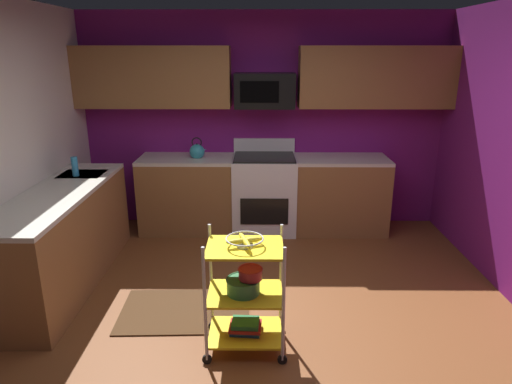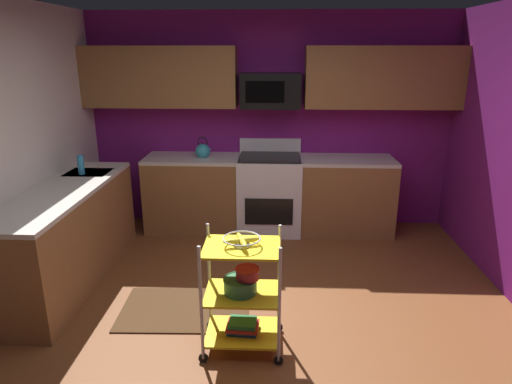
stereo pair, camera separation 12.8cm
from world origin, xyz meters
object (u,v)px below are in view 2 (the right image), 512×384
at_px(dish_soap_bottle, 81,165).
at_px(book_stack, 243,326).
at_px(mixing_bowl_small, 247,273).
at_px(fruit_bowl, 242,240).
at_px(oven_range, 269,193).
at_px(mixing_bowl_large, 240,285).
at_px(kettle, 203,151).
at_px(rolling_cart, 242,293).
at_px(microwave, 270,91).

bearing_deg(dish_soap_bottle, book_stack, -40.48).
distance_m(mixing_bowl_small, dish_soap_bottle, 2.41).
bearing_deg(book_stack, fruit_bowl, 33.69).
xyz_separation_m(oven_range, mixing_bowl_large, (-0.17, -2.36, 0.04)).
xyz_separation_m(fruit_bowl, mixing_bowl_large, (-0.01, 0.00, -0.36)).
distance_m(fruit_bowl, mixing_bowl_large, 0.36).
xyz_separation_m(kettle, dish_soap_bottle, (-1.14, -0.83, 0.02)).
bearing_deg(book_stack, mixing_bowl_large, 180.00).
xyz_separation_m(mixing_bowl_large, kettle, (-0.63, 2.36, 0.48)).
bearing_deg(oven_range, fruit_bowl, -93.84).
height_order(oven_range, fruit_bowl, oven_range).
bearing_deg(mixing_bowl_small, oven_range, 87.09).
bearing_deg(rolling_cart, book_stack, -146.31).
relative_size(microwave, fruit_bowl, 2.57).
distance_m(mixing_bowl_small, book_stack, 0.45).
xyz_separation_m(microwave, rolling_cart, (-0.16, -2.46, -1.25)).
bearing_deg(oven_range, mixing_bowl_small, -92.91).
relative_size(rolling_cart, kettle, 3.47).
distance_m(rolling_cart, mixing_bowl_large, 0.07).
distance_m(kettle, dish_soap_bottle, 1.41).
distance_m(fruit_bowl, dish_soap_bottle, 2.35).
height_order(microwave, fruit_bowl, microwave).
relative_size(rolling_cart, dish_soap_bottle, 4.57).
relative_size(fruit_bowl, book_stack, 1.10).
bearing_deg(book_stack, dish_soap_bottle, 139.52).
bearing_deg(dish_soap_bottle, mixing_bowl_large, -40.70).
relative_size(mixing_bowl_small, book_stack, 0.73).
xyz_separation_m(oven_range, rolling_cart, (-0.16, -2.36, -0.02)).
bearing_deg(mixing_bowl_large, kettle, 105.02).
relative_size(book_stack, kettle, 0.94).
xyz_separation_m(rolling_cart, mixing_bowl_small, (0.04, 0.00, 0.16)).
bearing_deg(book_stack, kettle, 105.33).
xyz_separation_m(rolling_cart, kettle, (-0.65, 2.36, 0.54)).
xyz_separation_m(rolling_cart, book_stack, (-0.00, -0.00, -0.28)).
distance_m(microwave, fruit_bowl, 2.60).
relative_size(microwave, kettle, 2.65).
relative_size(fruit_bowl, mixing_bowl_small, 1.49).
bearing_deg(dish_soap_bottle, fruit_bowl, -40.48).
bearing_deg(kettle, mixing_bowl_large, -74.98).
bearing_deg(mixing_bowl_small, dish_soap_bottle, 140.17).
xyz_separation_m(mixing_bowl_large, mixing_bowl_small, (0.05, 0.00, 0.10)).
bearing_deg(microwave, rolling_cart, -93.67).
height_order(rolling_cart, dish_soap_bottle, dish_soap_bottle).
relative_size(oven_range, rolling_cart, 1.20).
xyz_separation_m(fruit_bowl, mixing_bowl_small, (0.04, 0.00, -0.26)).
height_order(mixing_bowl_large, mixing_bowl_small, mixing_bowl_small).
distance_m(oven_range, kettle, 0.96).
height_order(rolling_cart, kettle, kettle).
relative_size(oven_range, mixing_bowl_small, 6.04).
xyz_separation_m(oven_range, mixing_bowl_small, (-0.12, -2.36, 0.14)).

